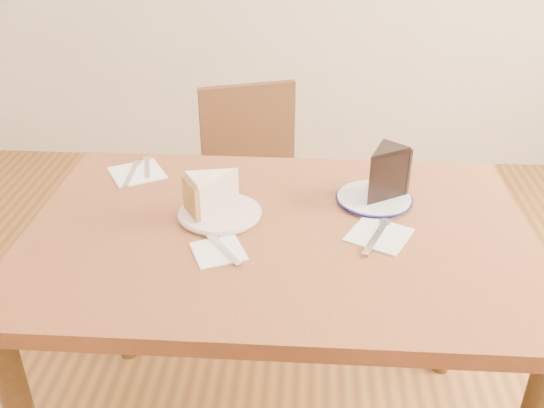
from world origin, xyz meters
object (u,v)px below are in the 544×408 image
at_px(carrot_cake, 216,193).
at_px(chocolate_cake, 382,176).
at_px(table, 278,263).
at_px(plate_cream, 220,213).
at_px(chair_far, 257,194).
at_px(plate_navy, 374,199).

bearing_deg(carrot_cake, chocolate_cake, 70.58).
xyz_separation_m(table, plate_cream, (-0.15, 0.05, 0.10)).
height_order(carrot_cake, chocolate_cake, chocolate_cake).
relative_size(table, carrot_cake, 9.90).
bearing_deg(carrot_cake, table, 35.79).
bearing_deg(chair_far, table, 80.36).
bearing_deg(chocolate_cake, plate_navy, 25.06).
xyz_separation_m(table, carrot_cake, (-0.16, 0.07, 0.15)).
height_order(plate_cream, plate_navy, same).
relative_size(table, chocolate_cake, 9.86).
xyz_separation_m(chair_far, plate_cream, (-0.03, -0.65, 0.29)).
distance_m(chair_far, plate_navy, 0.71).
bearing_deg(plate_cream, table, -20.26).
xyz_separation_m(chair_far, carrot_cake, (-0.04, -0.63, 0.34)).
bearing_deg(table, chair_far, 99.21).
bearing_deg(plate_cream, carrot_cake, 125.59).
distance_m(chair_far, carrot_cake, 0.72).
bearing_deg(plate_cream, chocolate_cake, 13.50).
relative_size(plate_navy, chocolate_cake, 1.55).
bearing_deg(carrot_cake, chair_far, 145.37).
relative_size(plate_navy, carrot_cake, 1.55).
height_order(table, carrot_cake, carrot_cake).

